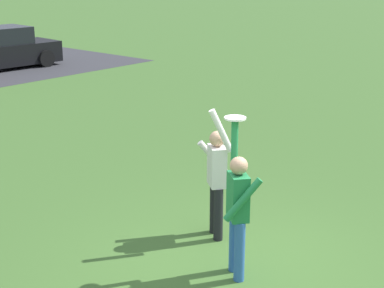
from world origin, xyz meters
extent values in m
plane|color=#426B2D|center=(0.00, 0.00, 0.00)|extent=(120.00, 120.00, 0.00)
cylinder|color=#3366B7|center=(-0.22, -0.30, 0.41)|extent=(0.14, 0.14, 0.82)
cylinder|color=#3366B7|center=(-0.06, -0.10, 0.41)|extent=(0.14, 0.14, 0.82)
cube|color=#238447|center=(-0.14, -0.20, 1.12)|extent=(0.40, 0.42, 0.60)
sphere|color=tan|center=(-0.14, -0.20, 1.53)|extent=(0.23, 0.23, 0.23)
cylinder|color=#238447|center=(-0.28, -0.38, 1.17)|extent=(0.41, 0.36, 0.59)
cylinder|color=#238447|center=(0.00, -0.02, 1.75)|extent=(0.09, 0.09, 0.66)
cylinder|color=black|center=(0.68, 0.83, 0.41)|extent=(0.14, 0.14, 0.82)
cylinder|color=black|center=(0.52, 0.62, 0.41)|extent=(0.14, 0.14, 0.82)
cube|color=silver|center=(0.60, 0.73, 1.12)|extent=(0.40, 0.42, 0.60)
sphere|color=tan|center=(0.60, 0.73, 1.53)|extent=(0.23, 0.23, 0.23)
cylinder|color=silver|center=(0.74, 0.90, 1.17)|extent=(0.41, 0.36, 0.59)
cylinder|color=silver|center=(0.46, 0.55, 1.72)|extent=(0.31, 0.26, 0.65)
cylinder|color=white|center=(0.00, -0.02, 2.09)|extent=(0.28, 0.28, 0.02)
cube|color=black|center=(6.80, 16.09, 0.55)|extent=(4.21, 2.08, 0.80)
cylinder|color=black|center=(8.13, 16.92, 0.33)|extent=(0.67, 0.26, 0.66)
cylinder|color=black|center=(8.00, 15.10, 0.33)|extent=(0.67, 0.26, 0.66)
camera|label=1|loc=(-5.76, -4.24, 3.96)|focal=54.83mm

